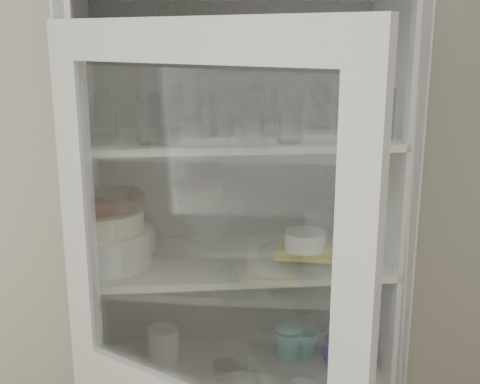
% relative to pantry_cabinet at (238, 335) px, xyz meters
% --- Properties ---
extents(wall_back, '(3.60, 0.02, 2.60)m').
position_rel_pantry_cabinet_xyz_m(wall_back, '(-0.20, 0.16, 0.36)').
color(wall_back, beige).
rests_on(wall_back, ground).
extents(pantry_cabinet, '(1.00, 0.45, 2.10)m').
position_rel_pantry_cabinet_xyz_m(pantry_cabinet, '(0.00, 0.00, 0.00)').
color(pantry_cabinet, silver).
rests_on(pantry_cabinet, floor).
extents(tumbler_0, '(0.08, 0.08, 0.15)m').
position_rel_pantry_cabinet_xyz_m(tumbler_0, '(-0.24, -0.21, 0.79)').
color(tumbler_0, silver).
rests_on(tumbler_0, shelf_glass).
extents(tumbler_1, '(0.07, 0.07, 0.14)m').
position_rel_pantry_cabinet_xyz_m(tumbler_1, '(-0.41, -0.19, 0.79)').
color(tumbler_1, silver).
rests_on(tumbler_1, shelf_glass).
extents(tumbler_2, '(0.09, 0.09, 0.14)m').
position_rel_pantry_cabinet_xyz_m(tumbler_2, '(-0.27, -0.20, 0.79)').
color(tumbler_2, silver).
rests_on(tumbler_2, shelf_glass).
extents(tumbler_3, '(0.08, 0.08, 0.13)m').
position_rel_pantry_cabinet_xyz_m(tumbler_3, '(0.13, -0.22, 0.79)').
color(tumbler_3, silver).
rests_on(tumbler_3, shelf_glass).
extents(tumbler_4, '(0.09, 0.09, 0.14)m').
position_rel_pantry_cabinet_xyz_m(tumbler_4, '(0.03, -0.17, 0.79)').
color(tumbler_4, silver).
rests_on(tumbler_4, shelf_glass).
extents(tumbler_5, '(0.09, 0.09, 0.15)m').
position_rel_pantry_cabinet_xyz_m(tumbler_5, '(0.14, -0.18, 0.80)').
color(tumbler_5, silver).
rests_on(tumbler_5, shelf_glass).
extents(tumbler_6, '(0.10, 0.10, 0.15)m').
position_rel_pantry_cabinet_xyz_m(tumbler_6, '(0.41, -0.18, 0.80)').
color(tumbler_6, silver).
rests_on(tumbler_6, shelf_glass).
extents(tumbler_7, '(0.08, 0.08, 0.14)m').
position_rel_pantry_cabinet_xyz_m(tumbler_7, '(-0.41, -0.07, 0.79)').
color(tumbler_7, silver).
rests_on(tumbler_7, shelf_glass).
extents(tumbler_8, '(0.09, 0.09, 0.13)m').
position_rel_pantry_cabinet_xyz_m(tumbler_8, '(-0.25, -0.10, 0.79)').
color(tumbler_8, silver).
rests_on(tumbler_8, shelf_glass).
extents(tumbler_9, '(0.07, 0.07, 0.12)m').
position_rel_pantry_cabinet_xyz_m(tumbler_9, '(-0.10, -0.09, 0.78)').
color(tumbler_9, silver).
rests_on(tumbler_9, shelf_glass).
extents(tumbler_10, '(0.08, 0.08, 0.15)m').
position_rel_pantry_cabinet_xyz_m(tumbler_10, '(-0.05, -0.08, 0.79)').
color(tumbler_10, silver).
rests_on(tumbler_10, shelf_glass).
extents(tumbler_11, '(0.09, 0.09, 0.13)m').
position_rel_pantry_cabinet_xyz_m(tumbler_11, '(0.10, -0.07, 0.79)').
color(tumbler_11, silver).
rests_on(tumbler_11, shelf_glass).
extents(goblet_0, '(0.07, 0.07, 0.16)m').
position_rel_pantry_cabinet_xyz_m(goblet_0, '(-0.20, 0.03, 0.80)').
color(goblet_0, silver).
rests_on(goblet_0, shelf_glass).
extents(goblet_1, '(0.07, 0.07, 0.15)m').
position_rel_pantry_cabinet_xyz_m(goblet_1, '(0.06, 0.06, 0.80)').
color(goblet_1, silver).
rests_on(goblet_1, shelf_glass).
extents(goblet_2, '(0.07, 0.07, 0.15)m').
position_rel_pantry_cabinet_xyz_m(goblet_2, '(0.28, 0.06, 0.80)').
color(goblet_2, silver).
rests_on(goblet_2, shelf_glass).
extents(goblet_3, '(0.07, 0.07, 0.16)m').
position_rel_pantry_cabinet_xyz_m(goblet_3, '(0.27, 0.01, 0.80)').
color(goblet_3, silver).
rests_on(goblet_3, shelf_glass).
extents(plate_stack_front, '(0.25, 0.25, 0.11)m').
position_rel_pantry_cabinet_xyz_m(plate_stack_front, '(-0.41, -0.10, 0.38)').
color(plate_stack_front, white).
rests_on(plate_stack_front, shelf_plates).
extents(plate_stack_back, '(0.20, 0.20, 0.07)m').
position_rel_pantry_cabinet_xyz_m(plate_stack_back, '(-0.38, 0.04, 0.36)').
color(plate_stack_back, white).
rests_on(plate_stack_back, shelf_plates).
extents(cream_bowl, '(0.25, 0.25, 0.06)m').
position_rel_pantry_cabinet_xyz_m(cream_bowl, '(-0.41, -0.10, 0.46)').
color(cream_bowl, '#F7EEC9').
rests_on(cream_bowl, plate_stack_front).
extents(terracotta_bowl, '(0.26, 0.26, 0.05)m').
position_rel_pantry_cabinet_xyz_m(terracotta_bowl, '(-0.41, -0.10, 0.52)').
color(terracotta_bowl, '#5A2712').
rests_on(terracotta_bowl, cream_bowl).
extents(glass_platter, '(0.35, 0.35, 0.02)m').
position_rel_pantry_cabinet_xyz_m(glass_platter, '(0.21, -0.10, 0.33)').
color(glass_platter, silver).
rests_on(glass_platter, shelf_plates).
extents(yellow_trivet, '(0.22, 0.22, 0.01)m').
position_rel_pantry_cabinet_xyz_m(yellow_trivet, '(0.21, -0.10, 0.34)').
color(yellow_trivet, gold).
rests_on(yellow_trivet, glass_platter).
extents(white_ramekin, '(0.16, 0.16, 0.06)m').
position_rel_pantry_cabinet_xyz_m(white_ramekin, '(0.21, -0.10, 0.38)').
color(white_ramekin, white).
rests_on(white_ramekin, yellow_trivet).
extents(grey_bowl_stack, '(0.12, 0.12, 0.20)m').
position_rel_pantry_cabinet_xyz_m(grey_bowl_stack, '(0.41, -0.04, 0.42)').
color(grey_bowl_stack, silver).
rests_on(grey_bowl_stack, shelf_plates).
extents(mug_blue, '(0.15, 0.15, 0.10)m').
position_rel_pantry_cabinet_xyz_m(mug_blue, '(0.34, -0.11, -0.03)').
color(mug_blue, '#211E94').
rests_on(mug_blue, shelf_mugs).
extents(mug_teal, '(0.12, 0.12, 0.09)m').
position_rel_pantry_cabinet_xyz_m(mug_teal, '(0.24, -0.02, -0.03)').
color(mug_teal, teal).
rests_on(mug_teal, shelf_mugs).
extents(mug_white, '(0.13, 0.13, 0.10)m').
position_rel_pantry_cabinet_xyz_m(mug_white, '(0.34, -0.16, -0.03)').
color(mug_white, white).
rests_on(mug_white, shelf_mugs).
extents(teal_jar, '(0.09, 0.09, 0.11)m').
position_rel_pantry_cabinet_xyz_m(teal_jar, '(0.18, -0.03, -0.02)').
color(teal_jar, teal).
rests_on(teal_jar, shelf_mugs).
extents(measuring_cups, '(0.10, 0.10, 0.04)m').
position_rel_pantry_cabinet_xyz_m(measuring_cups, '(-0.05, -0.13, -0.06)').
color(measuring_cups, silver).
rests_on(measuring_cups, shelf_mugs).
extents(white_canister, '(0.11, 0.11, 0.13)m').
position_rel_pantry_cabinet_xyz_m(white_canister, '(-0.26, -0.02, -0.02)').
color(white_canister, white).
rests_on(white_canister, shelf_mugs).
extents(tumbler_12, '(0.07, 0.07, 0.14)m').
position_rel_pantry_cabinet_xyz_m(tumbler_12, '(-0.22, -0.17, 0.79)').
color(tumbler_12, silver).
rests_on(tumbler_12, shelf_glass).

